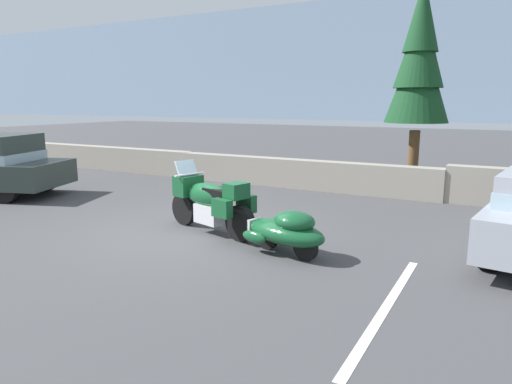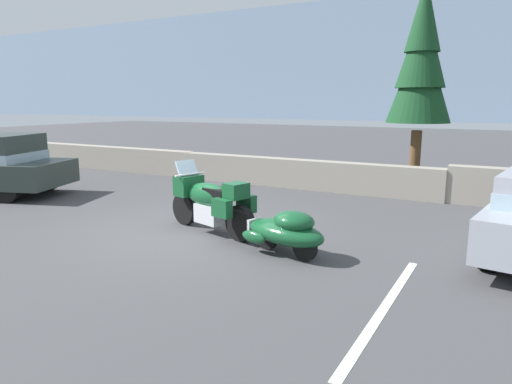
# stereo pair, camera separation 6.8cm
# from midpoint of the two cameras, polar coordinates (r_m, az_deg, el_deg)

# --- Properties ---
(ground_plane) EXTENTS (80.00, 80.00, 0.00)m
(ground_plane) POSITION_cam_midpoint_polar(r_m,az_deg,el_deg) (9.07, -8.79, -4.90)
(ground_plane) COLOR #424244
(stone_guard_wall) EXTENTS (24.00, 0.55, 0.93)m
(stone_guard_wall) POSITION_cam_midpoint_polar(r_m,az_deg,el_deg) (13.57, 5.26, 2.34)
(stone_guard_wall) COLOR gray
(stone_guard_wall) RESTS_ON ground
(distant_ridgeline) EXTENTS (240.00, 80.00, 16.00)m
(distant_ridgeline) POSITION_cam_midpoint_polar(r_m,az_deg,el_deg) (102.60, 26.41, 12.97)
(distant_ridgeline) COLOR #7F93AD
(distant_ridgeline) RESTS_ON ground
(touring_motorcycle) EXTENTS (2.26, 1.12, 1.33)m
(touring_motorcycle) POSITION_cam_midpoint_polar(r_m,az_deg,el_deg) (8.88, -5.88, -1.05)
(touring_motorcycle) COLOR black
(touring_motorcycle) RESTS_ON ground
(car_shaped_trailer) EXTENTS (2.22, 1.09, 0.76)m
(car_shaped_trailer) POSITION_cam_midpoint_polar(r_m,az_deg,el_deg) (7.59, 3.48, -4.73)
(car_shaped_trailer) COLOR black
(car_shaped_trailer) RESTS_ON ground
(pine_tree_tall) EXTENTS (1.76, 1.76, 5.80)m
(pine_tree_tall) POSITION_cam_midpoint_polar(r_m,az_deg,el_deg) (14.06, 19.33, 15.16)
(pine_tree_tall) COLOR brown
(pine_tree_tall) RESTS_ON ground
(parking_stripe_marker) EXTENTS (0.12, 3.60, 0.01)m
(parking_stripe_marker) POSITION_cam_midpoint_polar(r_m,az_deg,el_deg) (6.05, 15.40, -13.44)
(parking_stripe_marker) COLOR silver
(parking_stripe_marker) RESTS_ON ground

